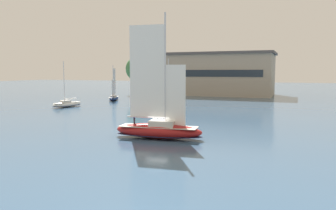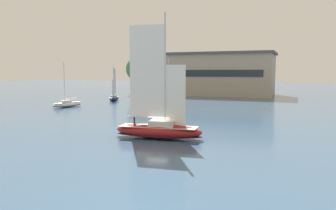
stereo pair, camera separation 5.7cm
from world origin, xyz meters
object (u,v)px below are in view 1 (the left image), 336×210
object	(u,v)px
sailboat_main	(158,129)
sailboat_moored_far_slip	(67,104)
sailboat_moored_mid_channel	(168,98)
tree_shore_left	(135,69)
sailboat_moored_near_marina	(114,97)

from	to	relation	value
sailboat_main	sailboat_moored_far_slip	bearing A→B (deg)	143.70
sailboat_moored_mid_channel	sailboat_main	bearing A→B (deg)	-69.83
sailboat_main	sailboat_moored_mid_channel	size ratio (longest dim) A/B	1.29
sailboat_moored_mid_channel	sailboat_moored_far_slip	world-z (taller)	sailboat_moored_mid_channel
tree_shore_left	sailboat_moored_mid_channel	world-z (taller)	tree_shore_left
sailboat_main	sailboat_moored_mid_channel	distance (m)	48.31
tree_shore_left	sailboat_main	distance (m)	71.63
tree_shore_left	sailboat_main	world-z (taller)	sailboat_main
tree_shore_left	sailboat_moored_near_marina	size ratio (longest dim) A/B	1.30
tree_shore_left	sailboat_moored_far_slip	distance (m)	39.95
sailboat_moored_mid_channel	sailboat_moored_far_slip	distance (m)	26.72
sailboat_moored_mid_channel	sailboat_moored_far_slip	bearing A→B (deg)	-123.22
tree_shore_left	sailboat_moored_far_slip	bearing A→B (deg)	-84.40
sailboat_moored_near_marina	tree_shore_left	bearing A→B (deg)	102.83
sailboat_moored_far_slip	sailboat_main	bearing A→B (deg)	-36.30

